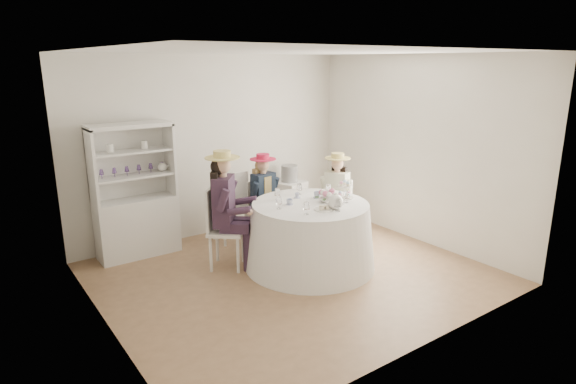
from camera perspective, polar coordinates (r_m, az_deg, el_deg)
ground at (r=6.16m, az=0.55°, el=-9.67°), size 4.50×4.50×0.00m
ceiling at (r=5.59m, az=0.62°, el=16.32°), size 4.50×4.50×0.00m
wall_back at (r=7.40m, az=-8.65°, el=5.38°), size 4.50×0.00×4.50m
wall_front at (r=4.33m, az=16.44°, el=-2.09°), size 4.50×0.00×4.50m
wall_left at (r=4.79m, az=-21.67°, el=-0.91°), size 0.00×4.50×4.50m
wall_right at (r=7.26m, az=15.11°, el=4.84°), size 0.00×4.50×4.50m
tea_table at (r=6.24m, az=2.63°, el=-5.13°), size 1.69×1.69×0.85m
hutch at (r=6.85m, az=-17.56°, el=-2.01°), size 1.08×0.41×1.82m
side_table at (r=7.97m, az=0.17°, el=-1.16°), size 0.55×0.55×0.69m
hatbox at (r=7.85m, az=0.18°, el=2.21°), size 0.36×0.36×0.27m
guest_left at (r=6.11m, az=-7.37°, el=-1.31°), size 0.66×0.64×1.54m
guest_mid at (r=6.97m, az=-2.83°, el=-0.14°), size 0.49×0.52×1.32m
guest_right at (r=7.11m, az=5.71°, el=0.04°), size 0.55×0.50×1.31m
spare_chair at (r=7.06m, az=-6.70°, el=-1.49°), size 0.45×0.45×1.07m
teacup_a at (r=6.03m, az=0.17°, el=-1.21°), size 0.10×0.10×0.06m
teacup_b at (r=6.33m, az=1.09°, el=-0.45°), size 0.08×0.08×0.06m
teacup_c at (r=6.34m, az=3.49°, el=-0.37°), size 0.10×0.10×0.07m
flower_bowl at (r=6.15m, az=4.56°, el=-1.00°), size 0.24×0.24×0.05m
flower_arrangement at (r=6.18m, az=4.61°, el=-0.20°), size 0.20×0.21×0.08m
table_teapot at (r=5.88m, az=5.62°, el=-1.15°), size 0.28×0.20×0.21m
sandwich_plate at (r=5.84m, az=4.26°, el=-1.99°), size 0.23×0.23×0.05m
cupcake_stand at (r=6.36m, az=6.70°, el=0.02°), size 0.24×0.24×0.23m
stemware_set at (r=6.08m, az=2.69°, el=-0.67°), size 0.96×0.96×0.15m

